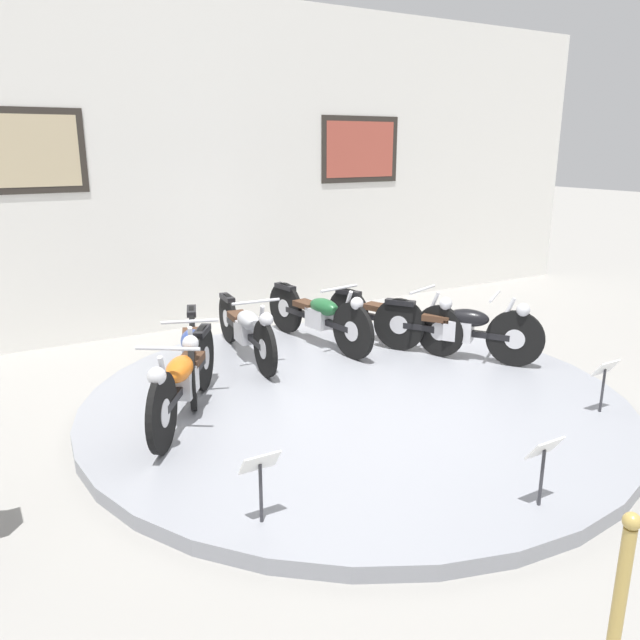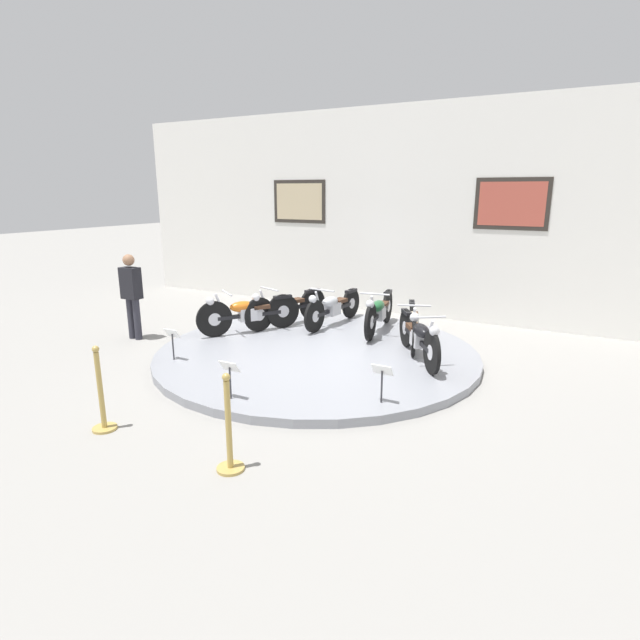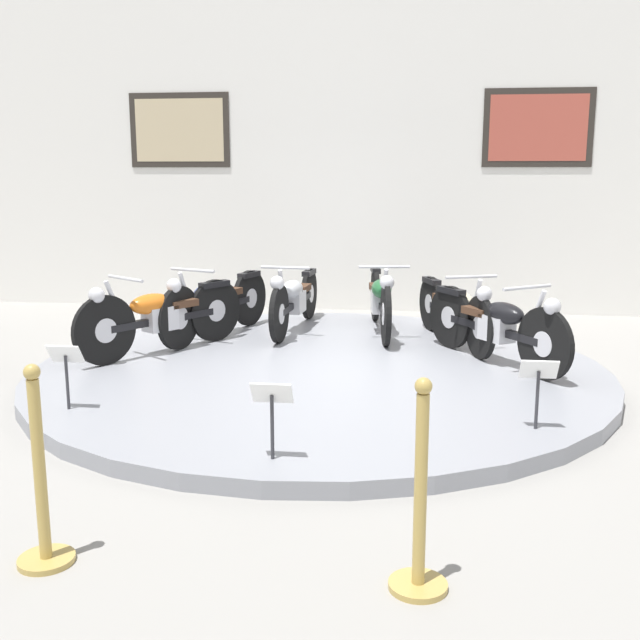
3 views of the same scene
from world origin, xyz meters
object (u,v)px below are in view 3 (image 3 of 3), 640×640
(motorcycle_cream, at_px, (455,309))
(info_placard_front_right, at_px, (538,379))
(motorcycle_black, at_px, (497,323))
(stanchion_post_right_of_entry, at_px, (420,520))
(info_placard_front_left, at_px, (66,363))
(motorcycle_orange, at_px, (160,314))
(motorcycle_silver, at_px, (294,298))
(motorcycle_blue, at_px, (214,302))
(stanchion_post_left_of_entry, at_px, (42,498))
(motorcycle_green, at_px, (380,298))
(info_placard_front_centre, at_px, (272,403))

(motorcycle_cream, xyz_separation_m, info_placard_front_right, (0.45, -2.60, -0.01))
(info_placard_front_right, bearing_deg, motorcycle_black, 93.17)
(motorcycle_black, relative_size, stanchion_post_right_of_entry, 1.63)
(motorcycle_black, xyz_separation_m, info_placard_front_left, (-3.39, -1.83, -0.02))
(stanchion_post_right_of_entry, bearing_deg, motorcycle_orange, 123.88)
(motorcycle_silver, height_order, info_placard_front_right, motorcycle_silver)
(motorcycle_blue, relative_size, stanchion_post_left_of_entry, 1.86)
(stanchion_post_left_of_entry, bearing_deg, motorcycle_orange, 100.72)
(motorcycle_silver, bearing_deg, motorcycle_green, 0.21)
(motorcycle_black, height_order, info_placard_front_left, motorcycle_black)
(motorcycle_silver, distance_m, info_placard_front_centre, 3.89)
(info_placard_front_left, height_order, info_placard_front_centre, same)
(motorcycle_cream, xyz_separation_m, info_placard_front_left, (-3.04, -2.60, -0.01))
(motorcycle_orange, distance_m, info_placard_front_centre, 3.10)
(motorcycle_orange, distance_m, motorcycle_blue, 0.84)
(motorcycle_silver, relative_size, stanchion_post_right_of_entry, 1.92)
(info_placard_front_centre, distance_m, stanchion_post_right_of_entry, 1.51)
(motorcycle_blue, xyz_separation_m, motorcycle_cream, (2.59, -0.00, -0.02))
(motorcycle_silver, relative_size, motorcycle_cream, 1.05)
(motorcycle_silver, distance_m, stanchion_post_right_of_entry, 5.24)
(motorcycle_green, xyz_separation_m, info_placard_front_centre, (-0.49, -3.86, -0.03))
(motorcycle_cream, relative_size, stanchion_post_left_of_entry, 1.82)
(stanchion_post_right_of_entry, bearing_deg, motorcycle_blue, 115.79)
(motorcycle_green, height_order, info_placard_front_centre, motorcycle_green)
(motorcycle_cream, height_order, stanchion_post_right_of_entry, stanchion_post_right_of_entry)
(motorcycle_green, bearing_deg, stanchion_post_right_of_entry, -85.13)
(motorcycle_silver, bearing_deg, info_placard_front_left, -112.32)
(motorcycle_silver, distance_m, stanchion_post_left_of_entry, 5.07)
(info_placard_front_left, bearing_deg, motorcycle_cream, 40.49)
(motorcycle_silver, xyz_separation_m, stanchion_post_right_of_entry, (1.41, -5.05, -0.15))
(info_placard_front_centre, distance_m, info_placard_front_right, 1.92)
(info_placard_front_left, xyz_separation_m, info_placard_front_right, (3.49, 0.00, 0.00))
(motorcycle_silver, distance_m, info_placard_front_left, 3.31)
(info_placard_front_left, distance_m, stanchion_post_right_of_entry, 3.33)
(motorcycle_blue, xyz_separation_m, info_placard_front_centre, (1.29, -3.39, -0.02))
(motorcycle_blue, relative_size, motorcycle_black, 1.14)
(info_placard_front_centre, bearing_deg, info_placard_front_right, 24.46)
(motorcycle_green, relative_size, info_placard_front_right, 3.92)
(motorcycle_silver, relative_size, motorcycle_black, 1.17)
(motorcycle_blue, bearing_deg, motorcycle_orange, -114.53)
(info_placard_front_left, bearing_deg, stanchion_post_left_of_entry, -67.44)
(motorcycle_black, bearing_deg, info_placard_front_right, -86.83)
(info_placard_front_left, bearing_deg, motorcycle_orange, 86.81)
(info_placard_front_right, bearing_deg, info_placard_front_left, 180.00)
(motorcycle_blue, relative_size, motorcycle_silver, 0.97)
(motorcycle_silver, bearing_deg, motorcycle_cream, -14.67)
(motorcycle_silver, distance_m, motorcycle_black, 2.46)
(info_placard_front_centre, relative_size, stanchion_post_left_of_entry, 0.50)
(motorcycle_green, distance_m, info_placard_front_right, 3.31)
(motorcycle_cream, bearing_deg, motorcycle_green, 149.71)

